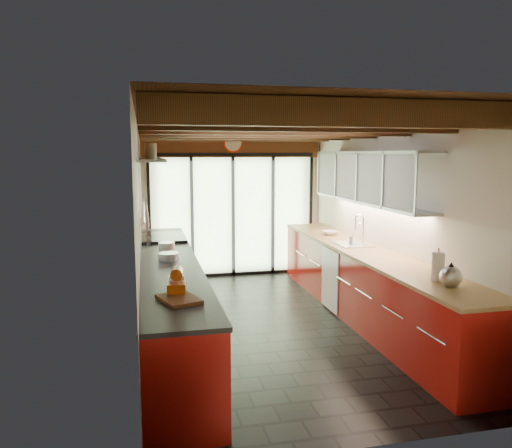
# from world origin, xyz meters

# --- Properties ---
(ground) EXTENTS (5.50, 5.50, 0.00)m
(ground) POSITION_xyz_m (0.00, 0.00, 0.00)
(ground) COLOR black
(ground) RESTS_ON ground
(room_shell) EXTENTS (5.50, 5.50, 5.50)m
(room_shell) POSITION_xyz_m (0.00, 0.00, 1.65)
(room_shell) COLOR silver
(room_shell) RESTS_ON ground
(ceiling_beams) EXTENTS (3.14, 5.06, 4.90)m
(ceiling_beams) POSITION_xyz_m (-0.00, 0.38, 2.46)
(ceiling_beams) COLOR #593316
(ceiling_beams) RESTS_ON ground
(glass_door) EXTENTS (2.95, 0.10, 2.90)m
(glass_door) POSITION_xyz_m (0.00, 2.69, 1.66)
(glass_door) COLOR #C6EAAD
(glass_door) RESTS_ON ground
(left_counter) EXTENTS (0.68, 5.00, 0.92)m
(left_counter) POSITION_xyz_m (-1.28, 0.00, 0.46)
(left_counter) COLOR #A91611
(left_counter) RESTS_ON ground
(range_stove) EXTENTS (0.66, 0.90, 0.97)m
(range_stove) POSITION_xyz_m (-1.28, 1.45, 0.47)
(range_stove) COLOR silver
(range_stove) RESTS_ON ground
(right_counter) EXTENTS (0.68, 5.00, 0.92)m
(right_counter) POSITION_xyz_m (1.27, 0.00, 0.46)
(right_counter) COLOR #A91611
(right_counter) RESTS_ON ground
(sink_assembly) EXTENTS (0.45, 0.52, 0.43)m
(sink_assembly) POSITION_xyz_m (1.29, 0.40, 0.96)
(sink_assembly) COLOR silver
(sink_assembly) RESTS_ON right_counter
(upper_cabinets_right) EXTENTS (0.34, 3.00, 3.00)m
(upper_cabinets_right) POSITION_xyz_m (1.43, 0.30, 1.85)
(upper_cabinets_right) COLOR silver
(upper_cabinets_right) RESTS_ON ground
(left_wall_fixtures) EXTENTS (0.28, 2.60, 0.96)m
(left_wall_fixtures) POSITION_xyz_m (-1.47, 0.18, 1.85)
(left_wall_fixtures) COLOR silver
(left_wall_fixtures) RESTS_ON ground
(stand_mixer) EXTENTS (0.19, 0.29, 0.25)m
(stand_mixer) POSITION_xyz_m (-1.27, -1.53, 1.02)
(stand_mixer) COLOR #AC410D
(stand_mixer) RESTS_ON left_counter
(pot_large) EXTENTS (0.24, 0.24, 0.13)m
(pot_large) POSITION_xyz_m (-1.27, 0.41, 0.98)
(pot_large) COLOR silver
(pot_large) RESTS_ON left_counter
(pot_small) EXTENTS (0.24, 0.24, 0.09)m
(pot_small) POSITION_xyz_m (-1.27, -0.08, 0.97)
(pot_small) COLOR silver
(pot_small) RESTS_ON left_counter
(cutting_board) EXTENTS (0.40, 0.47, 0.03)m
(cutting_board) POSITION_xyz_m (-1.27, -1.76, 0.94)
(cutting_board) COLOR brown
(cutting_board) RESTS_ON left_counter
(kettle) EXTENTS (0.25, 0.28, 0.25)m
(kettle) POSITION_xyz_m (1.27, -1.86, 1.03)
(kettle) COLOR silver
(kettle) RESTS_ON right_counter
(paper_towel) EXTENTS (0.16, 0.16, 0.34)m
(paper_towel) POSITION_xyz_m (1.27, -1.64, 1.06)
(paper_towel) COLOR white
(paper_towel) RESTS_ON right_counter
(soap_bottle) EXTENTS (0.10, 0.10, 0.17)m
(soap_bottle) POSITION_xyz_m (1.27, 0.40, 1.00)
(soap_bottle) COLOR silver
(soap_bottle) RESTS_ON right_counter
(bowl) EXTENTS (0.28, 0.28, 0.06)m
(bowl) POSITION_xyz_m (1.27, 1.25, 0.95)
(bowl) COLOR silver
(bowl) RESTS_ON right_counter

